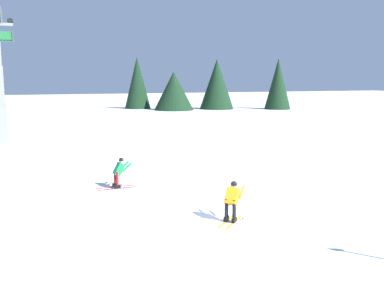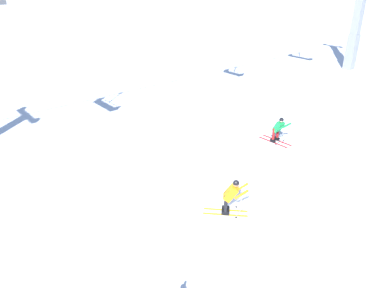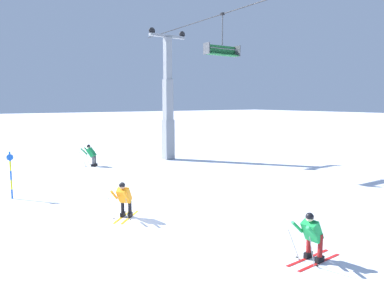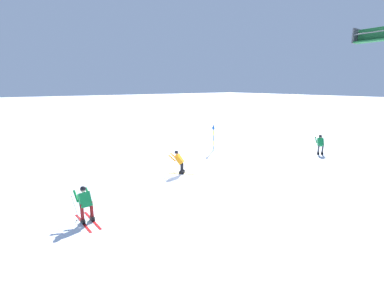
{
  "view_description": "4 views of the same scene",
  "coord_description": "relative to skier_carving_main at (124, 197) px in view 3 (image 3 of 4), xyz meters",
  "views": [
    {
      "loc": [
        -13.52,
        6.06,
        4.95
      ],
      "look_at": [
        0.57,
        0.62,
        2.69
      ],
      "focal_mm": 41.22,
      "sensor_mm": 36.0,
      "label": 1
    },
    {
      "loc": [
        -8.23,
        -8.18,
        8.09
      ],
      "look_at": [
        -0.23,
        1.4,
        2.07
      ],
      "focal_mm": 34.46,
      "sensor_mm": 36.0,
      "label": 2
    },
    {
      "loc": [
        11.85,
        -5.66,
        4.26
      ],
      "look_at": [
        -0.8,
        2.82,
        2.46
      ],
      "focal_mm": 33.54,
      "sensor_mm": 36.0,
      "label": 3
    },
    {
      "loc": [
        8.43,
        12.32,
        5.15
      ],
      "look_at": [
        0.11,
        0.98,
        2.09
      ],
      "focal_mm": 25.43,
      "sensor_mm": 36.0,
      "label": 4
    }
  ],
  "objects": [
    {
      "name": "skier_distant_downhill",
      "position": [
        6.12,
        2.71,
        -0.02
      ],
      "size": [
        0.72,
        1.79,
        1.48
      ],
      "color": "red",
      "rests_on": "ground_plane"
    },
    {
      "name": "ground_plane",
      "position": [
        0.11,
        0.62,
        -0.79
      ],
      "size": [
        260.0,
        260.0,
        0.0
      ],
      "primitive_type": "plane",
      "color": "white"
    },
    {
      "name": "lift_tower_near",
      "position": [
        -10.9,
        8.17,
        3.17
      ],
      "size": [
        0.7,
        2.92,
        9.38
      ],
      "color": "gray",
      "rests_on": "ground_plane"
    },
    {
      "name": "chairlift_seat_nearest",
      "position": [
        -4.68,
        8.17,
        6.44
      ],
      "size": [
        0.61,
        2.29,
        2.38
      ],
      "color": "black"
    },
    {
      "name": "skier_distant_uphill",
      "position": [
        -11.22,
        2.47,
        0.05
      ],
      "size": [
        1.63,
        1.59,
        1.61
      ],
      "color": "white",
      "rests_on": "ground_plane"
    },
    {
      "name": "skier_carving_main",
      "position": [
        0.0,
        0.0,
        0.0
      ],
      "size": [
        1.5,
        1.53,
        1.52
      ],
      "color": "yellow",
      "rests_on": "ground_plane"
    },
    {
      "name": "trail_marker_pole",
      "position": [
        -5.28,
        -3.05,
        0.34
      ],
      "size": [
        0.07,
        0.28,
        2.1
      ],
      "color": "blue",
      "rests_on": "ground_plane"
    }
  ]
}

